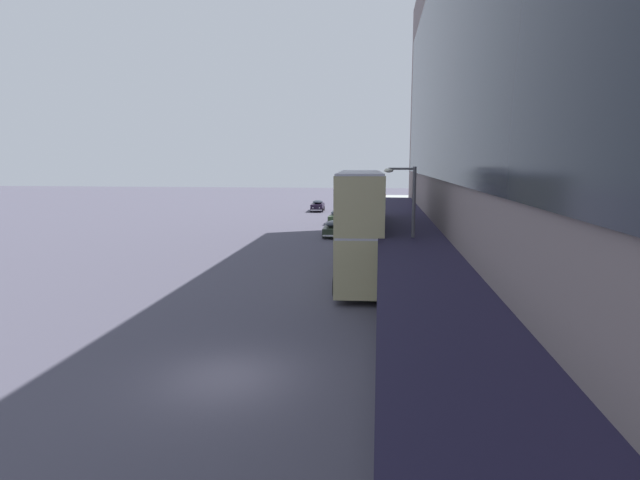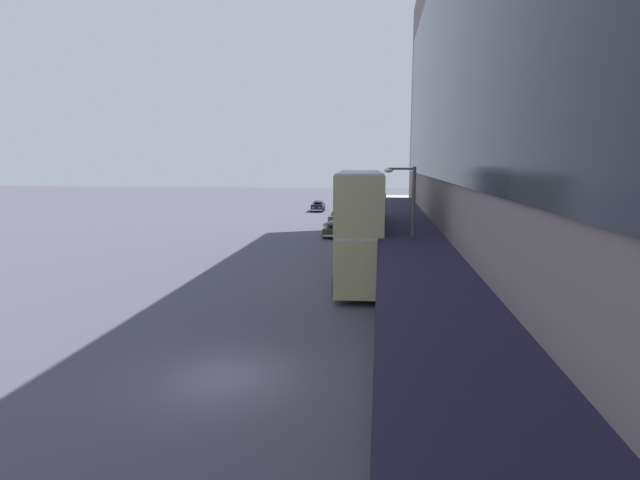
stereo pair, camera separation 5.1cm
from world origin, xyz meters
name	(u,v)px [view 1 (the left image)]	position (x,y,z in m)	size (l,w,h in m)	color
ground	(226,378)	(0.00, 0.00, 0.00)	(240.00, 240.00, 0.00)	#4B4958
sidewalk_kerb	(585,394)	(11.00, 0.00, 0.07)	(10.00, 180.00, 0.15)	#A3AAA3
building_facade	(617,2)	(10.95, 0.00, 11.07)	(9.20, 80.00, 22.19)	slate
transit_bus_kerbside_front	(359,224)	(3.74, 13.55, 3.42)	(2.91, 10.64, 6.36)	tan
transit_bus_kerbside_rear	(375,202)	(4.29, 48.28, 1.94)	(2.82, 10.94, 3.40)	#AA3327
sedan_oncoming_front	(338,217)	(0.18, 41.57, 0.75)	(1.92, 4.86, 1.52)	#2A3E23
sedan_trailing_mid	(318,206)	(-3.79, 55.35, 0.78)	(1.89, 4.70, 1.57)	black
sedan_lead_mid	(334,228)	(0.68, 31.56, 0.74)	(1.99, 4.97, 1.48)	#263022
vw_van	(365,236)	(3.80, 24.63, 1.10)	(1.94, 4.56, 1.96)	beige
pedestrian_at_kerb	(434,323)	(6.84, 2.82, 1.18)	(0.49, 0.44, 1.86)	black
street_lamp	(409,225)	(6.26, 8.85, 3.98)	(1.50, 0.28, 6.53)	#4C4C51
fire_hydrant	(433,350)	(6.77, 1.96, 0.49)	(0.20, 0.40, 0.70)	red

